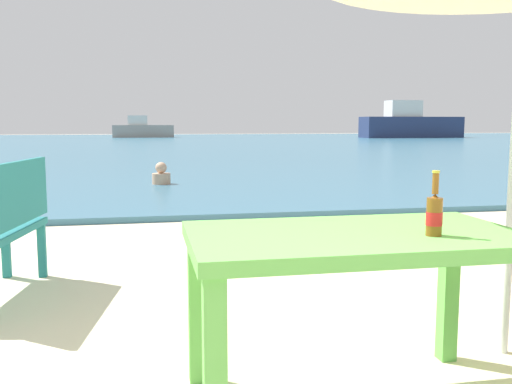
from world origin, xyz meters
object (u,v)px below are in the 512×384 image
(picnic_table_green, at_px, (355,257))
(beer_bottle_amber, at_px, (434,213))
(bench_teal_center, at_px, (2,222))
(boat_barge, at_px, (142,129))
(swimmer_person, at_px, (161,176))
(boat_cargo_ship, at_px, (410,124))

(picnic_table_green, distance_m, beer_bottle_amber, 0.37)
(bench_teal_center, bearing_deg, boat_barge, 88.94)
(picnic_table_green, distance_m, swimmer_person, 8.39)
(boat_cargo_ship, bearing_deg, boat_barge, 166.96)
(bench_teal_center, distance_m, swimmer_person, 6.63)
(picnic_table_green, xyz_separation_m, boat_barge, (-1.07, 43.06, 0.04))
(picnic_table_green, distance_m, boat_cargo_ship, 42.92)
(swimmer_person, bearing_deg, boat_cargo_ship, 56.52)
(swimmer_person, distance_m, boat_barge, 34.71)
(bench_teal_center, height_order, boat_cargo_ship, boat_cargo_ship)
(bench_teal_center, xyz_separation_m, boat_barge, (0.76, 41.21, 0.15))
(picnic_table_green, height_order, bench_teal_center, bench_teal_center)
(swimmer_person, height_order, boat_cargo_ship, boat_cargo_ship)
(swimmer_person, height_order, boat_barge, boat_barge)
(swimmer_person, bearing_deg, bench_teal_center, -100.89)
(bench_teal_center, bearing_deg, swimmer_person, 79.11)
(picnic_table_green, xyz_separation_m, boat_cargo_ship, (19.25, 38.35, 0.45))
(picnic_table_green, relative_size, swimmer_person, 3.41)
(beer_bottle_amber, xyz_separation_m, boat_cargo_ship, (18.97, 38.49, 0.25))
(beer_bottle_amber, xyz_separation_m, boat_barge, (-1.35, 43.20, -0.16))
(bench_teal_center, distance_m, boat_cargo_ship, 42.16)
(swimmer_person, distance_m, boat_cargo_ship, 35.97)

